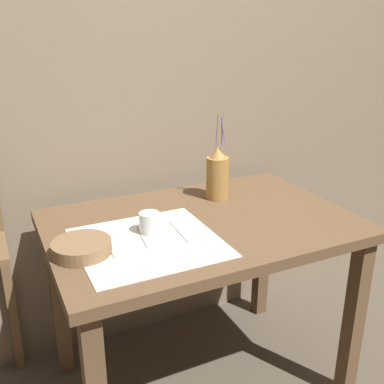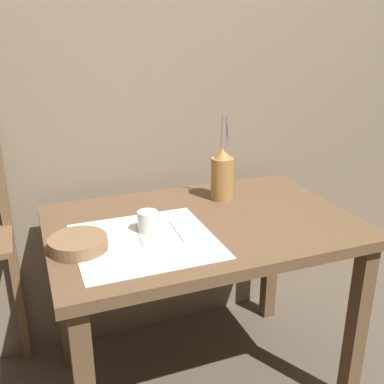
# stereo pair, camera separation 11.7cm
# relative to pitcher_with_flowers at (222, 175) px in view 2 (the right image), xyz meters

# --- Properties ---
(ground_plane) EXTENTS (12.00, 12.00, 0.00)m
(ground_plane) POSITION_rel_pitcher_with_flowers_xyz_m (-0.16, -0.18, -0.86)
(ground_plane) COLOR brown
(stone_wall_back) EXTENTS (7.00, 0.06, 2.40)m
(stone_wall_back) POSITION_rel_pitcher_with_flowers_xyz_m (-0.16, 0.31, 0.34)
(stone_wall_back) COLOR #7A6B56
(stone_wall_back) RESTS_ON ground_plane
(wooden_table) EXTENTS (1.13, 0.76, 0.75)m
(wooden_table) POSITION_rel_pitcher_with_flowers_xyz_m (-0.16, -0.18, -0.21)
(wooden_table) COLOR brown
(wooden_table) RESTS_ON ground_plane
(linen_cloth) EXTENTS (0.47, 0.44, 0.00)m
(linen_cloth) POSITION_rel_pitcher_with_flowers_xyz_m (-0.41, -0.27, -0.10)
(linen_cloth) COLOR silver
(linen_cloth) RESTS_ON wooden_table
(pitcher_with_flowers) EXTENTS (0.09, 0.09, 0.36)m
(pitcher_with_flowers) POSITION_rel_pitcher_with_flowers_xyz_m (0.00, 0.00, 0.00)
(pitcher_with_flowers) COLOR olive
(pitcher_with_flowers) RESTS_ON wooden_table
(wooden_bowl) EXTENTS (0.19, 0.19, 0.04)m
(wooden_bowl) POSITION_rel_pitcher_with_flowers_xyz_m (-0.63, -0.25, -0.08)
(wooden_bowl) COLOR brown
(wooden_bowl) RESTS_ON wooden_table
(glass_tumbler_near) EXTENTS (0.07, 0.07, 0.07)m
(glass_tumbler_near) POSITION_rel_pitcher_with_flowers_xyz_m (-0.38, -0.20, -0.06)
(glass_tumbler_near) COLOR #B7C1BC
(glass_tumbler_near) RESTS_ON wooden_table
(knife_center) EXTENTS (0.03, 0.18, 0.00)m
(knife_center) POSITION_rel_pitcher_with_flowers_xyz_m (-0.53, -0.25, -0.10)
(knife_center) COLOR #A8A8AD
(knife_center) RESTS_ON wooden_table
(fork_inner) EXTENTS (0.03, 0.18, 0.00)m
(fork_inner) POSITION_rel_pitcher_with_flowers_xyz_m (-0.41, -0.23, -0.10)
(fork_inner) COLOR #A8A8AD
(fork_inner) RESTS_ON wooden_table
(fork_outer) EXTENTS (0.02, 0.18, 0.00)m
(fork_outer) POSITION_rel_pitcher_with_flowers_xyz_m (-0.28, -0.24, -0.10)
(fork_outer) COLOR #A8A8AD
(fork_outer) RESTS_ON wooden_table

